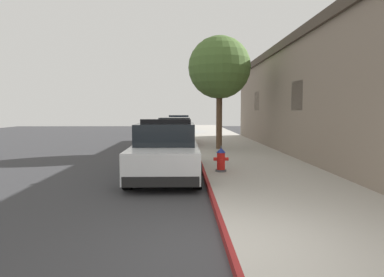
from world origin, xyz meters
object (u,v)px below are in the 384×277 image
(parked_car_silver_ahead, at_px, (175,132))
(fire_hydrant, at_px, (221,160))
(police_cruiser, at_px, (166,151))
(parked_car_dark_far, at_px, (179,125))
(street_tree, at_px, (219,68))

(parked_car_silver_ahead, relative_size, fire_hydrant, 6.37)
(police_cruiser, xyz_separation_m, parked_car_silver_ahead, (0.05, 9.12, -0.00))
(police_cruiser, relative_size, fire_hydrant, 6.37)
(parked_car_dark_far, xyz_separation_m, street_tree, (2.05, -13.91, 3.18))
(parked_car_dark_far, relative_size, fire_hydrant, 6.37)
(police_cruiser, distance_m, fire_hydrant, 1.65)
(parked_car_dark_far, bearing_deg, police_cruiser, -90.45)
(police_cruiser, distance_m, parked_car_silver_ahead, 9.12)
(police_cruiser, distance_m, parked_car_dark_far, 20.09)
(parked_car_dark_far, distance_m, street_tree, 14.42)
(parked_car_dark_far, relative_size, street_tree, 0.92)
(parked_car_silver_ahead, bearing_deg, street_tree, -53.71)
(parked_car_silver_ahead, height_order, fire_hydrant, parked_car_silver_ahead)
(police_cruiser, distance_m, street_tree, 7.29)
(police_cruiser, height_order, street_tree, street_tree)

